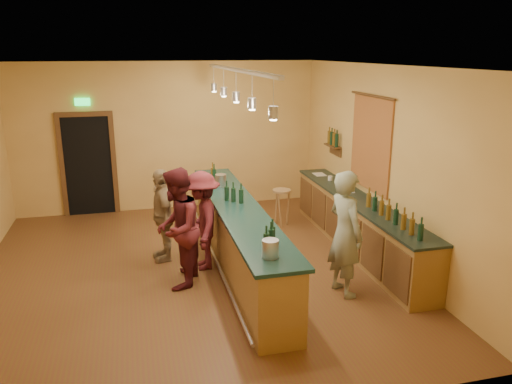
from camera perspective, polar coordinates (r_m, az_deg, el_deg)
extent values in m
plane|color=brown|center=(8.16, -7.49, -8.98)|extent=(7.00, 7.00, 0.00)
cube|color=silver|center=(7.42, -8.40, 14.06)|extent=(6.50, 7.00, 0.02)
cube|color=tan|center=(11.05, -9.99, 6.22)|extent=(6.50, 0.02, 3.20)
cube|color=tan|center=(4.35, -2.61, -8.86)|extent=(6.50, 0.02, 3.20)
cube|color=tan|center=(8.59, 14.17, 3.22)|extent=(0.02, 7.00, 3.20)
cube|color=black|center=(11.15, -18.59, 2.82)|extent=(0.95, 0.06, 2.10)
cube|color=#512D18|center=(11.18, -21.28, 2.60)|extent=(0.10, 0.08, 2.10)
cube|color=#512D18|center=(11.10, -15.90, 2.99)|extent=(0.10, 0.08, 2.10)
cube|color=#512D18|center=(10.95, -19.11, 8.41)|extent=(1.15, 0.08, 0.10)
cube|color=#19E54C|center=(10.91, -19.23, 9.70)|extent=(0.30, 0.04, 0.15)
cube|color=#A13720|center=(8.88, 12.96, 5.35)|extent=(0.03, 1.40, 1.60)
cube|color=#512D18|center=(10.24, 8.73, 5.23)|extent=(0.16, 0.55, 0.03)
cube|color=#512D18|center=(10.29, 9.07, 4.70)|extent=(0.03, 0.55, 0.18)
cube|color=olive|center=(8.95, 11.49, -3.77)|extent=(0.55, 4.50, 0.90)
cube|color=black|center=(8.81, 11.66, -0.89)|extent=(0.60, 4.55, 0.04)
cylinder|color=silver|center=(9.93, 8.47, 1.57)|extent=(0.09, 0.09, 0.09)
cube|color=silver|center=(10.38, 7.26, 2.01)|extent=(0.22, 0.30, 0.01)
cube|color=olive|center=(8.08, -2.10, -5.27)|extent=(0.60, 5.00, 1.00)
cube|color=#13302B|center=(7.91, -2.14, -1.72)|extent=(0.70, 5.10, 0.05)
cylinder|color=silver|center=(8.15, -4.57, -7.77)|extent=(0.05, 5.00, 0.05)
cylinder|color=silver|center=(5.93, 1.65, -6.49)|extent=(0.20, 0.20, 0.22)
cylinder|color=silver|center=(8.99, -4.06, 1.34)|extent=(0.20, 0.20, 0.22)
cube|color=silver|center=(7.54, -2.31, 13.79)|extent=(0.06, 4.60, 0.05)
cylinder|color=silver|center=(5.61, 2.01, 11.10)|extent=(0.01, 0.01, 0.35)
cylinder|color=#A5A5AD|center=(5.63, 1.99, 9.08)|extent=(0.11, 0.11, 0.14)
cylinder|color=#FFEABF|center=(5.64, 1.99, 8.27)|extent=(0.08, 0.08, 0.02)
cylinder|color=silver|center=(6.58, -0.45, 11.83)|extent=(0.01, 0.01, 0.35)
cylinder|color=#A5A5AD|center=(6.59, -0.45, 10.09)|extent=(0.11, 0.11, 0.14)
cylinder|color=#FFEABF|center=(6.60, -0.45, 9.40)|extent=(0.08, 0.08, 0.02)
cylinder|color=silver|center=(7.55, -2.29, 12.35)|extent=(0.01, 0.01, 0.35)
cylinder|color=#A5A5AD|center=(7.56, -2.28, 10.83)|extent=(0.11, 0.11, 0.14)
cylinder|color=#FFEABF|center=(7.57, -2.27, 10.23)|extent=(0.08, 0.08, 0.02)
cylinder|color=silver|center=(8.53, -3.72, 12.74)|extent=(0.01, 0.01, 0.35)
cylinder|color=#A5A5AD|center=(8.54, -3.69, 11.40)|extent=(0.11, 0.11, 0.14)
cylinder|color=#FFEABF|center=(8.55, -3.69, 10.87)|extent=(0.08, 0.08, 0.02)
cylinder|color=silver|center=(9.51, -4.85, 13.05)|extent=(0.01, 0.01, 0.35)
cylinder|color=#A5A5AD|center=(9.52, -4.82, 11.85)|extent=(0.11, 0.11, 0.14)
cylinder|color=#FFEABF|center=(9.53, -4.81, 11.37)|extent=(0.08, 0.08, 0.02)
imported|color=gray|center=(7.19, 10.17, -4.69)|extent=(0.57, 0.75, 1.83)
imported|color=#59191E|center=(7.42, -8.99, -4.15)|extent=(0.93, 1.05, 1.80)
imported|color=#997A51|center=(8.43, -10.63, -2.57)|extent=(0.47, 0.95, 1.57)
imported|color=#59191E|center=(8.01, -6.17, -3.27)|extent=(0.66, 1.07, 1.60)
cylinder|color=olive|center=(9.90, 2.95, 0.15)|extent=(0.36, 0.36, 0.04)
cylinder|color=olive|center=(10.05, 3.68, -1.86)|extent=(0.04, 0.04, 0.71)
cylinder|color=olive|center=(10.10, 2.34, -1.75)|extent=(0.04, 0.04, 0.71)
cylinder|color=olive|center=(9.88, 2.74, -2.16)|extent=(0.04, 0.04, 0.71)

